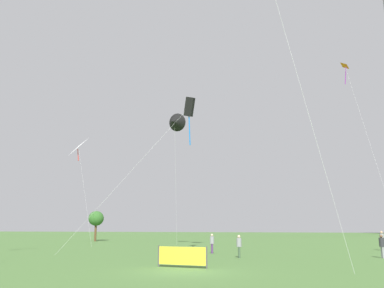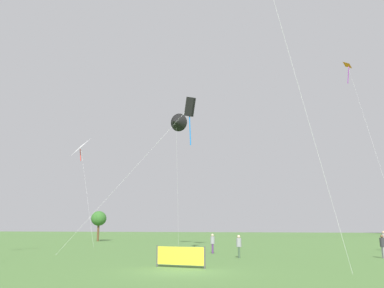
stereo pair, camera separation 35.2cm
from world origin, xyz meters
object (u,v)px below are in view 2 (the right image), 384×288
object	(u,v)px
person_standing_0	(213,242)
person_standing_3	(384,239)
person_standing_2	(383,245)
park_tree_0	(99,219)
event_banner	(180,256)
kite_flying_3	(190,108)
kite_flying_4	(81,147)
person_standing_1	(239,245)
kite_flying_0	(349,70)
kite_flying_1	(176,122)

from	to	relation	value
person_standing_0	person_standing_3	size ratio (longest dim) A/B	0.90
person_standing_2	park_tree_0	xyz separation A→B (m)	(-34.92, 25.27, 2.40)
person_standing_2	event_banner	size ratio (longest dim) A/B	0.56
kite_flying_3	park_tree_0	xyz separation A→B (m)	(-20.38, 23.13, -9.26)
kite_flying_4	kite_flying_3	bearing A→B (deg)	-38.40
kite_flying_3	kite_flying_4	bearing A→B (deg)	141.60
person_standing_1	event_banner	distance (m)	7.84
person_standing_1	kite_flying_4	distance (m)	33.92
person_standing_3	person_standing_2	bearing A→B (deg)	-99.38
person_standing_0	person_standing_3	xyz separation A→B (m)	(14.53, 7.83, 0.11)
kite_flying_3	person_standing_1	bearing A→B (deg)	-43.02
person_standing_0	kite_flying_0	distance (m)	38.90
person_standing_0	person_standing_1	distance (m)	5.30
person_standing_2	park_tree_0	distance (m)	43.17
park_tree_0	person_standing_0	bearing A→B (deg)	-45.96
person_standing_0	kite_flying_3	bearing A→B (deg)	-107.25
person_standing_2	kite_flying_3	bearing A→B (deg)	-114.10
person_standing_2	person_standing_3	bearing A→B (deg)	153.25
person_standing_1	kite_flying_4	world-z (taller)	kite_flying_4
event_banner	person_standing_0	bearing A→B (deg)	93.35
person_standing_3	person_standing_1	bearing A→B (deg)	-131.96
park_tree_0	kite_flying_4	bearing A→B (deg)	-85.28
kite_flying_1	event_banner	world-z (taller)	kite_flying_1
kite_flying_4	person_standing_2	bearing A→B (deg)	-27.41
person_standing_0	event_banner	bearing A→B (deg)	-15.14
person_standing_1	kite_flying_4	bearing A→B (deg)	39.42
person_standing_3	event_banner	world-z (taller)	person_standing_3
kite_flying_1	person_standing_1	bearing A→B (deg)	-58.05
kite_flying_1	kite_flying_3	world-z (taller)	kite_flying_1
person_standing_0	park_tree_0	xyz separation A→B (m)	(-22.33, 23.09, 2.42)
person_standing_3	kite_flying_0	world-z (taller)	kite_flying_0
kite_flying_1	event_banner	xyz separation A→B (m)	(6.99, -22.14, -13.53)
kite_flying_1	park_tree_0	bearing A→B (deg)	141.01
kite_flying_4	park_tree_0	size ratio (longest dim) A/B	3.14
kite_flying_4	event_banner	xyz separation A→B (m)	(22.42, -27.65, -12.31)
park_tree_0	event_banner	world-z (taller)	park_tree_0
person_standing_0	park_tree_0	distance (m)	32.21
kite_flying_3	person_standing_2	bearing A→B (deg)	-8.34
kite_flying_1	kite_flying_3	size ratio (longest dim) A/B	1.12
person_standing_0	kite_flying_1	distance (m)	17.79
kite_flying_1	park_tree_0	distance (m)	23.30
person_standing_3	kite_flying_3	xyz separation A→B (m)	(-16.48, -7.87, 11.57)
person_standing_3	kite_flying_0	distance (m)	30.35
person_standing_0	kite_flying_3	distance (m)	11.84
person_standing_3	event_banner	size ratio (longest dim) A/B	0.62
kite_flying_0	kite_flying_3	bearing A→B (deg)	-122.87
person_standing_0	kite_flying_0	bearing A→B (deg)	131.66
kite_flying_3	event_banner	world-z (taller)	kite_flying_3
person_standing_3	event_banner	distance (m)	24.20
kite_flying_0	kite_flying_4	world-z (taller)	kite_flying_0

